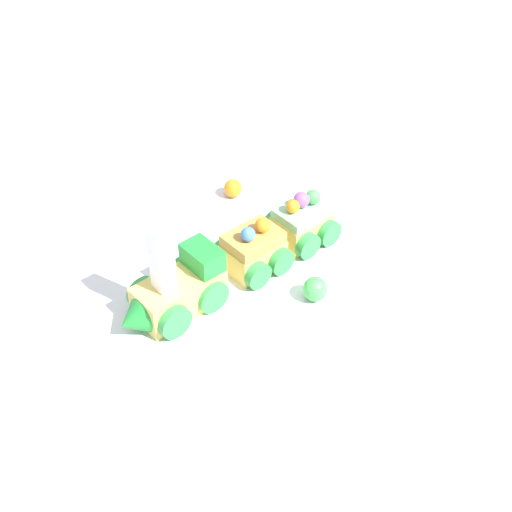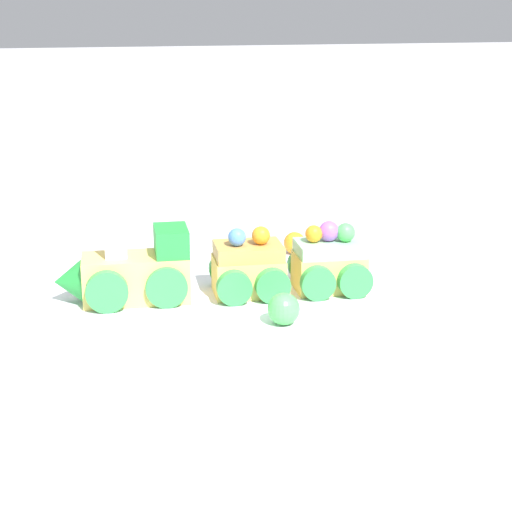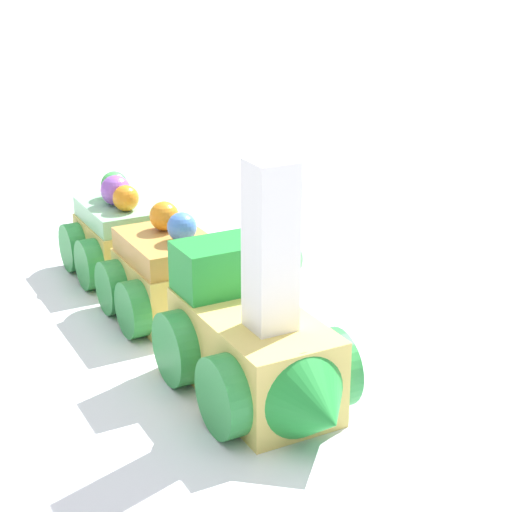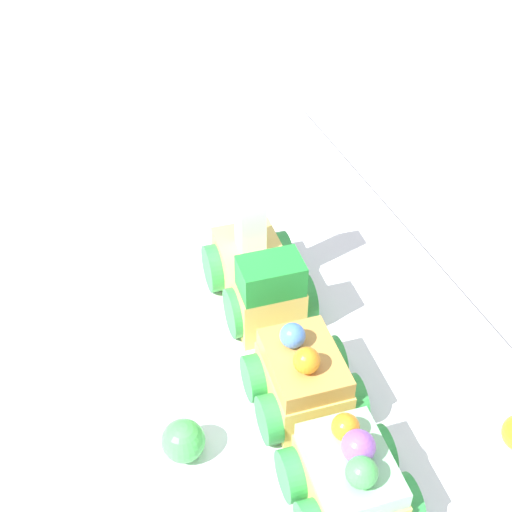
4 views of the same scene
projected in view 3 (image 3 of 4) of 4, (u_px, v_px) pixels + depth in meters
ground_plane at (229, 348)px, 0.50m from camera, size 10.00×10.00×0.00m
display_board at (229, 338)px, 0.50m from camera, size 0.71×0.38×0.01m
cake_train_locomotive at (259, 345)px, 0.41m from camera, size 0.13×0.08×0.12m
cake_car_caramel at (169, 276)px, 0.51m from camera, size 0.07×0.08×0.07m
cake_car_mint at (123, 237)px, 0.58m from camera, size 0.07×0.08×0.07m
gumball_green at (282, 259)px, 0.57m from camera, size 0.03×0.03×0.03m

